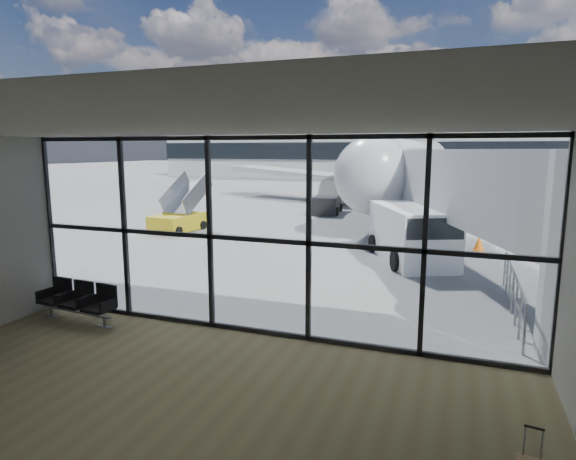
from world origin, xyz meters
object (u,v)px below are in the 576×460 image
Objects in this scene: seating_row at (80,299)px; service_van at (412,234)px; belt_loader at (327,203)px; mobile_stairs at (179,220)px; airliner at (413,166)px.

seating_row is 0.42× the size of service_van.
belt_loader is at bearing 93.84° from seating_row.
seating_row is 21.81m from belt_loader.
belt_loader is 10.92m from mobile_stairs.
airliner is 8.20× the size of belt_loader.
service_van is 12.45m from mobile_stairs.
seating_row is 13.29m from mobile_stairs.
mobile_stairs is at bearing -118.90° from airliner.
mobile_stairs is (-10.02, -17.63, -2.34)m from airliner.
service_van is at bearing 57.75° from seating_row.
airliner is at bearing 85.21° from seating_row.
belt_loader is at bearing 65.12° from mobile_stairs.
mobile_stairs is (-5.05, 12.29, 0.04)m from seating_row.
seating_row is 0.06× the size of airliner.
airliner is 20.72m from service_van.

